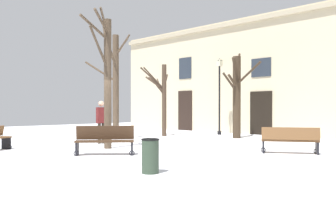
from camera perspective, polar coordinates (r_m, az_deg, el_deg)
ground_plane at (r=13.95m, az=-5.46°, el=-5.51°), size 37.25×37.25×0.00m
building_facade at (r=21.19m, az=14.90°, el=5.76°), size 23.28×0.60×6.65m
tree_center at (r=17.77m, az=-8.07°, el=4.35°), size 2.37×1.58×5.06m
tree_right_of_center at (r=13.80m, az=-9.40°, el=5.33°), size 1.63×1.64×4.98m
tree_foreground at (r=18.46m, az=10.52°, el=2.70°), size 2.17×1.79×4.28m
tree_left_of_center at (r=19.55m, az=-0.84°, el=2.47°), size 1.39×2.19×3.76m
streetlamp at (r=20.73m, az=7.90°, el=3.61°), size 0.30×0.30×4.22m
litter_bin at (r=8.56m, az=-2.73°, el=-6.73°), size 0.42×0.42×0.80m
bench_near_center_tree at (r=12.00m, az=-9.67°, el=-4.26°), size 1.54×1.71×0.93m
bench_by_litter_bin at (r=12.74m, az=18.22°, el=-4.12°), size 1.79×1.38×0.87m
person_crossing_plaza at (r=15.72m, az=-10.21°, el=-1.17°), size 0.26×0.40×1.78m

